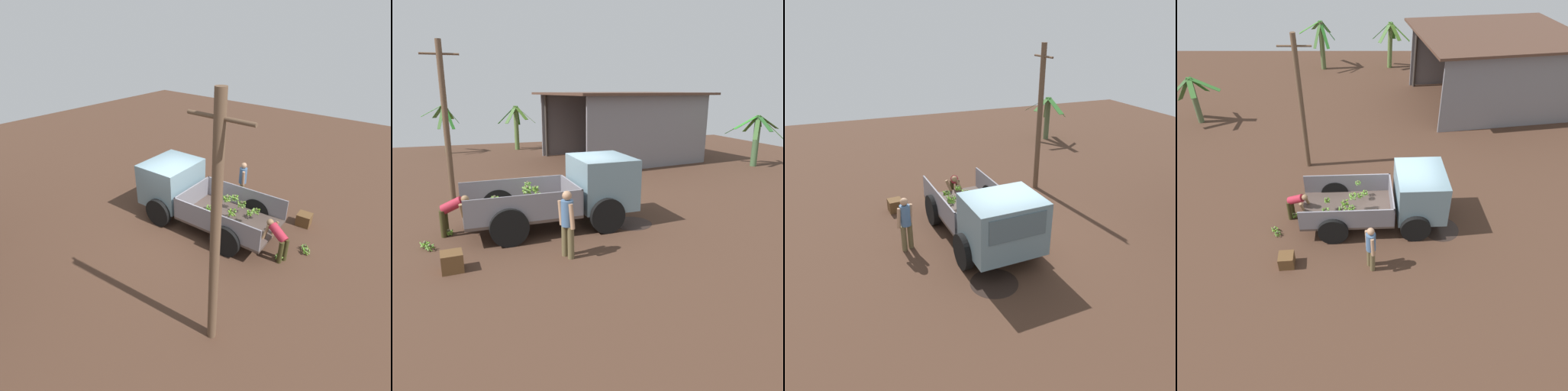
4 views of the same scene
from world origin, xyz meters
The scene contains 11 objects.
ground centered at (0.00, 0.00, 0.00)m, with size 36.00×36.00×0.00m, color #482F22.
mud_patch_0 centered at (1.48, -1.05, 0.00)m, with size 1.23×1.23×0.01m, color black.
cargo_truck centered at (0.23, -0.53, 1.06)m, with size 4.89×2.44×1.95m.
utility_pole centered at (-3.56, 2.89, 2.75)m, with size 1.21×0.20×5.37m.
banana_palm_3 centered at (-9.50, 6.82, 1.25)m, with size 2.42×2.06×2.30m.
person_foreground_visitor centered at (-0.91, -2.75, 0.90)m, with size 0.39×0.55×1.62m.
person_worker_loading centered at (-3.48, -0.48, 0.70)m, with size 0.83×0.69×1.14m.
banana_bunch_on_ground_0 centered at (-3.63, -0.42, 0.09)m, with size 0.26×0.25×0.18m.
banana_bunch_on_ground_1 centered at (-4.16, -1.17, 0.11)m, with size 0.26×0.26×0.20m.
banana_bunch_on_ground_2 centered at (-4.04, -1.36, 0.10)m, with size 0.24×0.24×0.17m.
wooden_crate_0 centered at (-3.49, -2.66, 0.21)m, with size 0.46×0.46×0.42m, color brown.
Camera 3 is at (8.64, -4.21, 6.01)m, focal length 35.00 mm.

